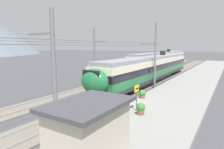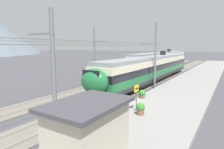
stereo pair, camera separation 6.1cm
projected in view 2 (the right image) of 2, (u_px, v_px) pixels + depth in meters
ground_plane at (123, 103)px, 18.29m from camera, size 400.00×400.00×0.00m
platform_slab at (164, 108)px, 16.18m from camera, size 120.00×6.19×0.37m
track_near at (110, 100)px, 19.05m from camera, size 120.00×3.00×0.28m
track_far at (74, 93)px, 21.56m from camera, size 120.00×3.00×0.28m
train_near_platform at (152, 67)px, 28.52m from camera, size 29.75×2.90×4.27m
train_far_track at (162, 59)px, 47.45m from camera, size 35.43×3.02×4.27m
catenary_mast_west at (52, 73)px, 10.52m from camera, size 47.31×2.13×7.26m
catenary_mast_mid at (154, 55)px, 23.95m from camera, size 47.31×2.13×8.20m
catenary_mast_far_side at (95, 55)px, 27.16m from camera, size 47.31×2.13×7.85m
platform_sign at (136, 92)px, 14.61m from camera, size 0.70×0.08×2.00m
passenger_walking at (100, 113)px, 11.53m from camera, size 0.53×0.22×1.69m
handbag_beside_passenger at (108, 123)px, 12.12m from camera, size 0.32×0.18×0.43m
handbag_near_sign at (140, 110)px, 14.56m from camera, size 0.32×0.18×0.37m
potted_plant_platform_edge at (140, 108)px, 13.93m from camera, size 0.64×0.64×0.88m
potted_plant_by_shelter at (142, 94)px, 18.39m from camera, size 0.63×0.63×0.81m
platform_shelter at (88, 134)px, 7.75m from camera, size 3.53×2.43×2.75m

